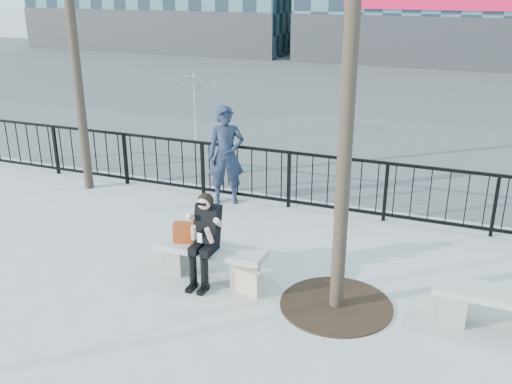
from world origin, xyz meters
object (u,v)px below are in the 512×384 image
(seated_woman, at_px, (204,240))
(standing_man, at_px, (226,155))
(bench_main, at_px, (210,258))
(bench_second, at_px, (503,307))

(seated_woman, xyz_separation_m, standing_man, (-0.99, 2.96, 0.28))
(bench_main, height_order, seated_woman, seated_woman)
(bench_second, height_order, seated_woman, seated_woman)
(bench_main, distance_m, bench_second, 3.93)
(seated_woman, bearing_deg, bench_main, 90.00)
(bench_second, distance_m, standing_man, 5.63)
(bench_main, bearing_deg, standing_man, 109.51)
(bench_main, height_order, standing_man, standing_man)
(bench_main, xyz_separation_m, bench_second, (3.93, 0.13, 0.01))
(bench_second, relative_size, seated_woman, 1.25)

